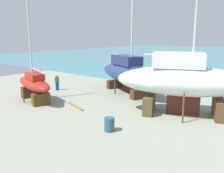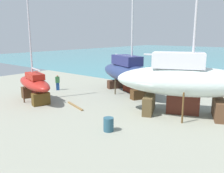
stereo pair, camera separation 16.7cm
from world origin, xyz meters
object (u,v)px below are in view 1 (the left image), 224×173
(sailboat_small_center, at_px, (34,84))
(sailboat_mid_port, at_px, (184,80))
(barrel_rust_far, at_px, (109,124))
(sailboat_far_slipway, at_px, (128,73))
(worker, at_px, (57,82))

(sailboat_small_center, bearing_deg, sailboat_mid_port, -142.71)
(sailboat_small_center, relative_size, barrel_rust_far, 10.54)
(sailboat_far_slipway, bearing_deg, sailboat_mid_port, 0.15)
(sailboat_mid_port, xyz_separation_m, sailboat_far_slipway, (-7.26, 3.31, -0.58))
(sailboat_far_slipway, distance_m, worker, 7.74)
(sailboat_far_slipway, height_order, worker, sailboat_far_slipway)
(sailboat_mid_port, bearing_deg, barrel_rust_far, -134.32)
(sailboat_small_center, xyz_separation_m, barrel_rust_far, (9.66, -1.12, -1.12))
(sailboat_small_center, distance_m, sailboat_mid_port, 12.80)
(sailboat_small_center, relative_size, sailboat_mid_port, 0.49)
(sailboat_far_slipway, bearing_deg, sailboat_small_center, -95.30)
(sailboat_small_center, distance_m, sailboat_far_slipway, 9.23)
(worker, height_order, barrel_rust_far, worker)
(worker, xyz_separation_m, barrel_rust_far, (11.62, -5.18, -0.43))
(sailboat_small_center, height_order, sailboat_mid_port, sailboat_mid_port)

